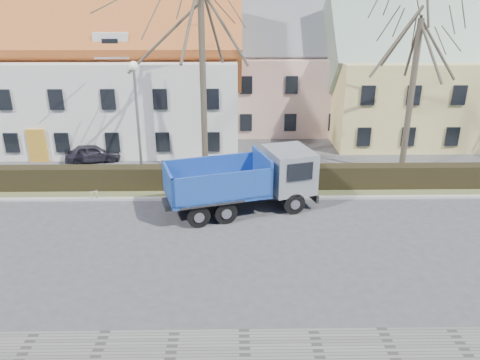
{
  "coord_description": "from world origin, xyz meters",
  "views": [
    {
      "loc": [
        -0.32,
        -18.27,
        10.02
      ],
      "look_at": [
        0.02,
        3.31,
        1.6
      ],
      "focal_mm": 35.0,
      "sensor_mm": 36.0,
      "label": 1
    }
  ],
  "objects_px": {
    "streetlight": "(138,124)",
    "parked_car_a": "(93,153)",
    "dump_truck": "(236,182)",
    "cart_frame": "(91,196)"
  },
  "relations": [
    {
      "from": "streetlight",
      "to": "dump_truck",
      "type": "bearing_deg",
      "value": -35.55
    },
    {
      "from": "parked_car_a",
      "to": "streetlight",
      "type": "bearing_deg",
      "value": -149.67
    },
    {
      "from": "streetlight",
      "to": "parked_car_a",
      "type": "relative_size",
      "value": 1.99
    },
    {
      "from": "streetlight",
      "to": "cart_frame",
      "type": "xyz_separation_m",
      "value": [
        -2.3,
        -2.46,
        -3.23
      ]
    },
    {
      "from": "dump_truck",
      "to": "cart_frame",
      "type": "bearing_deg",
      "value": 153.12
    },
    {
      "from": "dump_truck",
      "to": "streetlight",
      "type": "height_order",
      "value": "streetlight"
    },
    {
      "from": "cart_frame",
      "to": "parked_car_a",
      "type": "distance_m",
      "value": 6.6
    },
    {
      "from": "dump_truck",
      "to": "parked_car_a",
      "type": "distance_m",
      "value": 12.15
    },
    {
      "from": "parked_car_a",
      "to": "dump_truck",
      "type": "bearing_deg",
      "value": -144.37
    },
    {
      "from": "streetlight",
      "to": "parked_car_a",
      "type": "bearing_deg",
      "value": 134.71
    }
  ]
}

